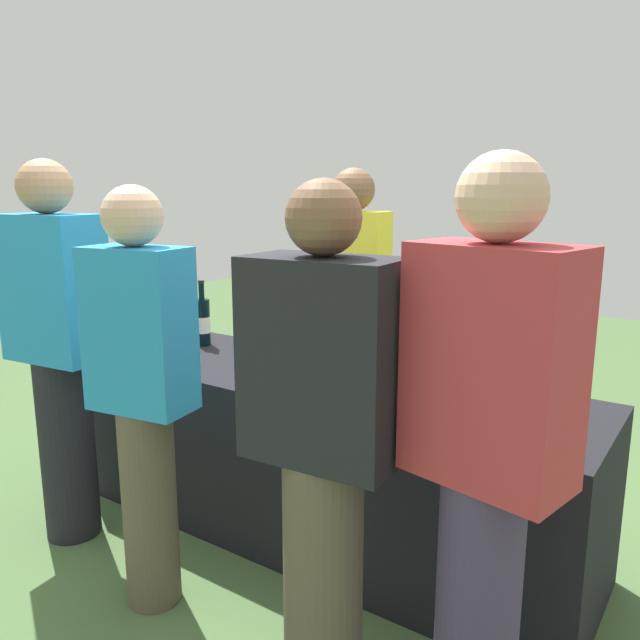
% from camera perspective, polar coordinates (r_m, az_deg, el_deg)
% --- Properties ---
extents(ground_plane, '(12.00, 12.00, 0.00)m').
position_cam_1_polar(ground_plane, '(3.01, -0.00, -18.67)').
color(ground_plane, '#476638').
extents(tasting_table, '(2.36, 0.71, 0.74)m').
position_cam_1_polar(tasting_table, '(2.85, -0.00, -12.27)').
color(tasting_table, black).
rests_on(tasting_table, ground_plane).
extents(wine_bottle_0, '(0.07, 0.07, 0.33)m').
position_cam_1_polar(wine_bottle_0, '(3.36, -12.75, -0.08)').
color(wine_bottle_0, black).
rests_on(wine_bottle_0, tasting_table).
extents(wine_bottle_1, '(0.08, 0.08, 0.34)m').
position_cam_1_polar(wine_bottle_1, '(3.29, -10.63, -0.13)').
color(wine_bottle_1, black).
rests_on(wine_bottle_1, tasting_table).
extents(wine_bottle_2, '(0.07, 0.07, 0.33)m').
position_cam_1_polar(wine_bottle_2, '(2.58, 6.87, -3.37)').
color(wine_bottle_2, black).
rests_on(wine_bottle_2, tasting_table).
extents(wine_bottle_3, '(0.07, 0.07, 0.30)m').
position_cam_1_polar(wine_bottle_3, '(2.63, 9.64, -3.39)').
color(wine_bottle_3, black).
rests_on(wine_bottle_3, tasting_table).
extents(wine_bottle_4, '(0.08, 0.08, 0.31)m').
position_cam_1_polar(wine_bottle_4, '(2.48, 17.77, -4.80)').
color(wine_bottle_4, black).
rests_on(wine_bottle_4, tasting_table).
extents(wine_glass_0, '(0.07, 0.07, 0.13)m').
position_cam_1_polar(wine_glass_0, '(3.02, -12.04, -1.79)').
color(wine_glass_0, silver).
rests_on(wine_glass_0, tasting_table).
extents(wine_glass_1, '(0.06, 0.06, 0.13)m').
position_cam_1_polar(wine_glass_1, '(2.53, -0.23, -4.35)').
color(wine_glass_1, silver).
rests_on(wine_glass_1, tasting_table).
extents(wine_glass_2, '(0.06, 0.06, 0.14)m').
position_cam_1_polar(wine_glass_2, '(2.51, 3.84, -4.21)').
color(wine_glass_2, silver).
rests_on(wine_glass_2, tasting_table).
extents(wine_glass_3, '(0.08, 0.08, 0.15)m').
position_cam_1_polar(wine_glass_3, '(2.38, 6.02, -5.00)').
color(wine_glass_3, silver).
rests_on(wine_glass_3, tasting_table).
extents(wine_glass_4, '(0.07, 0.07, 0.13)m').
position_cam_1_polar(wine_glass_4, '(2.33, 10.50, -5.87)').
color(wine_glass_4, silver).
rests_on(wine_glass_4, tasting_table).
extents(wine_glass_5, '(0.07, 0.07, 0.13)m').
position_cam_1_polar(wine_glass_5, '(2.24, 16.68, -6.92)').
color(wine_glass_5, silver).
rests_on(wine_glass_5, tasting_table).
extents(ice_bucket, '(0.23, 0.23, 0.20)m').
position_cam_1_polar(ice_bucket, '(2.32, 16.20, -6.05)').
color(ice_bucket, silver).
rests_on(ice_bucket, tasting_table).
extents(server_pouring, '(0.38, 0.23, 1.64)m').
position_cam_1_polar(server_pouring, '(3.33, 2.95, 0.94)').
color(server_pouring, black).
rests_on(server_pouring, ground_plane).
extents(guest_0, '(0.45, 0.28, 1.65)m').
position_cam_1_polar(guest_0, '(2.89, -22.69, -1.91)').
color(guest_0, black).
rests_on(guest_0, ground_plane).
extents(guest_1, '(0.39, 0.26, 1.55)m').
position_cam_1_polar(guest_1, '(2.32, -15.83, -5.88)').
color(guest_1, brown).
rests_on(guest_1, ground_plane).
extents(guest_2, '(0.46, 0.27, 1.56)m').
position_cam_1_polar(guest_2, '(1.83, 0.29, -10.69)').
color(guest_2, brown).
rests_on(guest_2, ground_plane).
extents(guest_3, '(0.44, 0.30, 1.62)m').
position_cam_1_polar(guest_3, '(1.68, 14.90, -11.52)').
color(guest_3, '#3F3351').
rests_on(guest_3, ground_plane).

